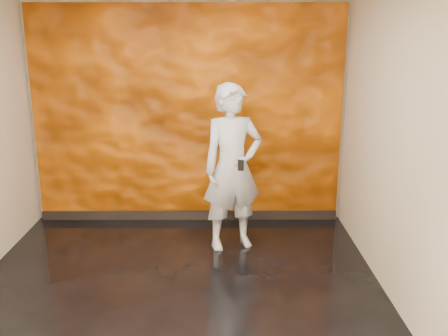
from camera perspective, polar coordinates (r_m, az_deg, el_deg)
room at (r=4.45m, az=-5.83°, el=2.10°), size 4.02×4.02×2.81m
feature_wall at (r=6.37m, az=-4.17°, el=5.93°), size 3.90×0.06×2.75m
baseboard at (r=6.68m, az=-3.98°, el=-5.38°), size 3.90×0.04×0.12m
man at (r=5.58m, az=1.00°, el=0.04°), size 0.80×0.65×1.89m
phone at (r=5.32m, az=1.94°, el=0.31°), size 0.07×0.03×0.12m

